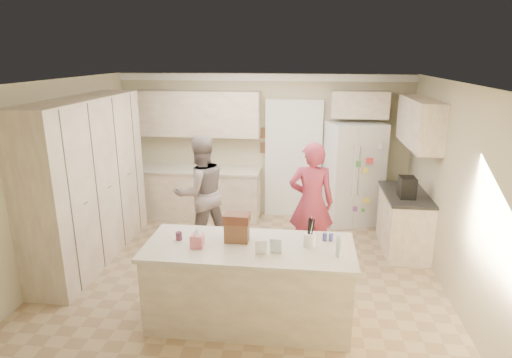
# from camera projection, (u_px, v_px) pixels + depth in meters

# --- Properties ---
(floor) EXTENTS (5.20, 4.60, 0.02)m
(floor) POSITION_uv_depth(u_px,v_px,m) (246.00, 272.00, 5.98)
(floor) COLOR tan
(floor) RESTS_ON ground
(ceiling) EXTENTS (5.20, 4.60, 0.02)m
(ceiling) POSITION_uv_depth(u_px,v_px,m) (244.00, 81.00, 5.24)
(ceiling) COLOR white
(ceiling) RESTS_ON wall_back
(wall_back) EXTENTS (5.20, 0.02, 2.60)m
(wall_back) POSITION_uv_depth(u_px,v_px,m) (263.00, 146.00, 7.81)
(wall_back) COLOR #BFB792
(wall_back) RESTS_ON ground
(wall_front) EXTENTS (5.20, 0.02, 2.60)m
(wall_front) POSITION_uv_depth(u_px,v_px,m) (204.00, 266.00, 3.41)
(wall_front) COLOR #BFB792
(wall_front) RESTS_ON ground
(wall_left) EXTENTS (0.02, 4.60, 2.60)m
(wall_left) POSITION_uv_depth(u_px,v_px,m) (59.00, 176.00, 5.91)
(wall_left) COLOR #BFB792
(wall_left) RESTS_ON ground
(wall_right) EXTENTS (0.02, 4.60, 2.60)m
(wall_right) POSITION_uv_depth(u_px,v_px,m) (453.00, 190.00, 5.31)
(wall_right) COLOR #BFB792
(wall_right) RESTS_ON ground
(crown_back) EXTENTS (5.20, 0.08, 0.12)m
(crown_back) POSITION_uv_depth(u_px,v_px,m) (263.00, 77.00, 7.42)
(crown_back) COLOR white
(crown_back) RESTS_ON wall_back
(pantry_bank) EXTENTS (0.60, 2.60, 2.35)m
(pantry_bank) POSITION_uv_depth(u_px,v_px,m) (88.00, 181.00, 6.10)
(pantry_bank) COLOR #F5E4C7
(pantry_bank) RESTS_ON floor
(back_base_cab) EXTENTS (2.20, 0.60, 0.88)m
(back_base_cab) POSITION_uv_depth(u_px,v_px,m) (200.00, 194.00, 7.89)
(back_base_cab) COLOR #F5E4C7
(back_base_cab) RESTS_ON floor
(back_countertop) EXTENTS (2.24, 0.63, 0.04)m
(back_countertop) POSITION_uv_depth(u_px,v_px,m) (199.00, 170.00, 7.75)
(back_countertop) COLOR beige
(back_countertop) RESTS_ON back_base_cab
(back_upper_cab) EXTENTS (2.20, 0.35, 0.80)m
(back_upper_cab) POSITION_uv_depth(u_px,v_px,m) (198.00, 114.00, 7.60)
(back_upper_cab) COLOR #F5E4C7
(back_upper_cab) RESTS_ON wall_back
(doorway_opening) EXTENTS (0.90, 0.06, 2.10)m
(doorway_opening) POSITION_uv_depth(u_px,v_px,m) (293.00, 161.00, 7.79)
(doorway_opening) COLOR black
(doorway_opening) RESTS_ON floor
(doorway_casing) EXTENTS (1.02, 0.03, 2.22)m
(doorway_casing) POSITION_uv_depth(u_px,v_px,m) (293.00, 161.00, 7.76)
(doorway_casing) COLOR white
(doorway_casing) RESTS_ON floor
(wall_frame_upper) EXTENTS (0.15, 0.02, 0.20)m
(wall_frame_upper) POSITION_uv_depth(u_px,v_px,m) (264.00, 133.00, 7.70)
(wall_frame_upper) COLOR brown
(wall_frame_upper) RESTS_ON wall_back
(wall_frame_lower) EXTENTS (0.15, 0.02, 0.20)m
(wall_frame_lower) POSITION_uv_depth(u_px,v_px,m) (264.00, 148.00, 7.78)
(wall_frame_lower) COLOR brown
(wall_frame_lower) RESTS_ON wall_back
(refrigerator) EXTENTS (1.07, 0.93, 1.80)m
(refrigerator) POSITION_uv_depth(u_px,v_px,m) (353.00, 174.00, 7.51)
(refrigerator) COLOR white
(refrigerator) RESTS_ON floor
(fridge_seam) EXTENTS (0.02, 0.02, 1.78)m
(fridge_seam) POSITION_uv_depth(u_px,v_px,m) (355.00, 179.00, 7.17)
(fridge_seam) COLOR gray
(fridge_seam) RESTS_ON refrigerator
(fridge_dispenser) EXTENTS (0.22, 0.03, 0.35)m
(fridge_dispenser) POSITION_uv_depth(u_px,v_px,m) (343.00, 165.00, 7.12)
(fridge_dispenser) COLOR black
(fridge_dispenser) RESTS_ON refrigerator
(fridge_handle_l) EXTENTS (0.02, 0.02, 0.85)m
(fridge_handle_l) POSITION_uv_depth(u_px,v_px,m) (353.00, 171.00, 7.12)
(fridge_handle_l) COLOR silver
(fridge_handle_l) RESTS_ON refrigerator
(fridge_handle_r) EXTENTS (0.02, 0.02, 0.85)m
(fridge_handle_r) POSITION_uv_depth(u_px,v_px,m) (359.00, 171.00, 7.11)
(fridge_handle_r) COLOR silver
(fridge_handle_r) RESTS_ON refrigerator
(over_fridge_cab) EXTENTS (0.95, 0.35, 0.45)m
(over_fridge_cab) POSITION_uv_depth(u_px,v_px,m) (360.00, 104.00, 7.22)
(over_fridge_cab) COLOR #F5E4C7
(over_fridge_cab) RESTS_ON wall_back
(right_base_cab) EXTENTS (0.60, 1.20, 0.88)m
(right_base_cab) POSITION_uv_depth(u_px,v_px,m) (404.00, 223.00, 6.54)
(right_base_cab) COLOR #F5E4C7
(right_base_cab) RESTS_ON floor
(right_countertop) EXTENTS (0.63, 1.24, 0.04)m
(right_countertop) POSITION_uv_depth(u_px,v_px,m) (406.00, 194.00, 6.41)
(right_countertop) COLOR #2D2B28
(right_countertop) RESTS_ON right_base_cab
(right_upper_cab) EXTENTS (0.35, 1.50, 0.70)m
(right_upper_cab) POSITION_uv_depth(u_px,v_px,m) (419.00, 123.00, 6.29)
(right_upper_cab) COLOR #F5E4C7
(right_upper_cab) RESTS_ON wall_right
(coffee_maker) EXTENTS (0.22, 0.28, 0.30)m
(coffee_maker) POSITION_uv_depth(u_px,v_px,m) (407.00, 187.00, 6.18)
(coffee_maker) COLOR black
(coffee_maker) RESTS_ON right_countertop
(island_base) EXTENTS (2.20, 0.90, 0.88)m
(island_base) POSITION_uv_depth(u_px,v_px,m) (249.00, 285.00, 4.78)
(island_base) COLOR #F5E4C7
(island_base) RESTS_ON floor
(island_top) EXTENTS (2.28, 0.96, 0.05)m
(island_top) POSITION_uv_depth(u_px,v_px,m) (249.00, 247.00, 4.65)
(island_top) COLOR beige
(island_top) RESTS_ON island_base
(utensil_crock) EXTENTS (0.13, 0.13, 0.15)m
(utensil_crock) POSITION_uv_depth(u_px,v_px,m) (309.00, 240.00, 4.60)
(utensil_crock) COLOR white
(utensil_crock) RESTS_ON island_top
(tissue_box) EXTENTS (0.13, 0.13, 0.14)m
(tissue_box) POSITION_uv_depth(u_px,v_px,m) (197.00, 241.00, 4.60)
(tissue_box) COLOR #DD6E84
(tissue_box) RESTS_ON island_top
(tissue_plume) EXTENTS (0.08, 0.08, 0.08)m
(tissue_plume) POSITION_uv_depth(u_px,v_px,m) (197.00, 231.00, 4.56)
(tissue_plume) COLOR white
(tissue_plume) RESTS_ON tissue_box
(dollhouse_body) EXTENTS (0.26, 0.18, 0.22)m
(dollhouse_body) POSITION_uv_depth(u_px,v_px,m) (237.00, 232.00, 4.73)
(dollhouse_body) COLOR brown
(dollhouse_body) RESTS_ON island_top
(dollhouse_roof) EXTENTS (0.28, 0.20, 0.10)m
(dollhouse_roof) POSITION_uv_depth(u_px,v_px,m) (237.00, 218.00, 4.68)
(dollhouse_roof) COLOR #592D1E
(dollhouse_roof) RESTS_ON dollhouse_body
(jam_jar) EXTENTS (0.07, 0.07, 0.09)m
(jam_jar) POSITION_uv_depth(u_px,v_px,m) (179.00, 236.00, 4.77)
(jam_jar) COLOR #59263F
(jam_jar) RESTS_ON island_top
(greeting_card_a) EXTENTS (0.12, 0.06, 0.16)m
(greeting_card_a) POSITION_uv_depth(u_px,v_px,m) (261.00, 247.00, 4.42)
(greeting_card_a) COLOR white
(greeting_card_a) RESTS_ON island_top
(greeting_card_b) EXTENTS (0.12, 0.05, 0.16)m
(greeting_card_b) POSITION_uv_depth(u_px,v_px,m) (276.00, 246.00, 4.45)
(greeting_card_b) COLOR silver
(greeting_card_b) RESTS_ON island_top
(water_bottle) EXTENTS (0.07, 0.07, 0.24)m
(water_bottle) POSITION_uv_depth(u_px,v_px,m) (339.00, 246.00, 4.36)
(water_bottle) COLOR silver
(water_bottle) RESTS_ON island_top
(shaker_salt) EXTENTS (0.05, 0.05, 0.09)m
(shaker_salt) POSITION_uv_depth(u_px,v_px,m) (325.00, 237.00, 4.75)
(shaker_salt) COLOR #414A92
(shaker_salt) RESTS_ON island_top
(shaker_pepper) EXTENTS (0.05, 0.05, 0.09)m
(shaker_pepper) POSITION_uv_depth(u_px,v_px,m) (331.00, 237.00, 4.74)
(shaker_pepper) COLOR #414A92
(shaker_pepper) RESTS_ON island_top
(teen_boy) EXTENTS (1.09, 1.05, 1.76)m
(teen_boy) POSITION_uv_depth(u_px,v_px,m) (201.00, 192.00, 6.55)
(teen_boy) COLOR gray
(teen_boy) RESTS_ON floor
(teen_girl) EXTENTS (0.65, 0.44, 1.76)m
(teen_girl) POSITION_uv_depth(u_px,v_px,m) (311.00, 202.00, 6.11)
(teen_girl) COLOR #AC3145
(teen_girl) RESTS_ON floor
(fridge_magnets) EXTENTS (0.76, 0.02, 1.44)m
(fridge_magnets) POSITION_uv_depth(u_px,v_px,m) (355.00, 179.00, 7.17)
(fridge_magnets) COLOR tan
(fridge_magnets) RESTS_ON refrigerator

